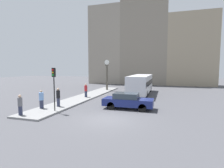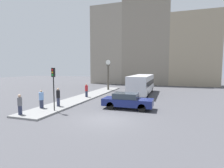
{
  "view_description": "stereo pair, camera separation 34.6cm",
  "coord_description": "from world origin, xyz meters",
  "px_view_note": "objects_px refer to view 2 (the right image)",
  "views": [
    {
      "loc": [
        4.11,
        -11.88,
        3.76
      ],
      "look_at": [
        -1.31,
        5.54,
        2.11
      ],
      "focal_mm": 28.0,
      "sensor_mm": 36.0,
      "label": 1
    },
    {
      "loc": [
        4.44,
        -11.77,
        3.76
      ],
      "look_at": [
        -1.31,
        5.54,
        2.11
      ],
      "focal_mm": 28.0,
      "sensor_mm": 36.0,
      "label": 2
    }
  ],
  "objects_px": {
    "traffic_light_near": "(53,80)",
    "pedestrian_black_jacket": "(58,97)",
    "pedestrian_grey_jacket": "(20,104)",
    "sedan_car": "(127,101)",
    "bus_distant": "(142,83)",
    "pedestrian_red_top": "(86,90)",
    "pedestrian_blue_stripe": "(41,99)",
    "street_clock": "(108,75)"
  },
  "relations": [
    {
      "from": "traffic_light_near",
      "to": "pedestrian_black_jacket",
      "type": "distance_m",
      "value": 2.43
    },
    {
      "from": "pedestrian_grey_jacket",
      "to": "traffic_light_near",
      "type": "bearing_deg",
      "value": 49.0
    },
    {
      "from": "pedestrian_grey_jacket",
      "to": "pedestrian_black_jacket",
      "type": "height_order",
      "value": "pedestrian_black_jacket"
    },
    {
      "from": "sedan_car",
      "to": "bus_distant",
      "type": "distance_m",
      "value": 9.61
    },
    {
      "from": "bus_distant",
      "to": "pedestrian_grey_jacket",
      "type": "bearing_deg",
      "value": -116.07
    },
    {
      "from": "traffic_light_near",
      "to": "pedestrian_grey_jacket",
      "type": "bearing_deg",
      "value": -131.0
    },
    {
      "from": "pedestrian_grey_jacket",
      "to": "pedestrian_red_top",
      "type": "bearing_deg",
      "value": 83.15
    },
    {
      "from": "bus_distant",
      "to": "pedestrian_blue_stripe",
      "type": "height_order",
      "value": "bus_distant"
    },
    {
      "from": "pedestrian_blue_stripe",
      "to": "traffic_light_near",
      "type": "bearing_deg",
      "value": -14.35
    },
    {
      "from": "traffic_light_near",
      "to": "pedestrian_red_top",
      "type": "distance_m",
      "value": 7.51
    },
    {
      "from": "street_clock",
      "to": "pedestrian_blue_stripe",
      "type": "distance_m",
      "value": 14.79
    },
    {
      "from": "pedestrian_blue_stripe",
      "to": "pedestrian_black_jacket",
      "type": "height_order",
      "value": "pedestrian_black_jacket"
    },
    {
      "from": "street_clock",
      "to": "pedestrian_black_jacket",
      "type": "bearing_deg",
      "value": -90.97
    },
    {
      "from": "sedan_car",
      "to": "pedestrian_grey_jacket",
      "type": "bearing_deg",
      "value": -144.91
    },
    {
      "from": "bus_distant",
      "to": "traffic_light_near",
      "type": "height_order",
      "value": "traffic_light_near"
    },
    {
      "from": "bus_distant",
      "to": "pedestrian_red_top",
      "type": "relative_size",
      "value": 5.77
    },
    {
      "from": "traffic_light_near",
      "to": "street_clock",
      "type": "relative_size",
      "value": 0.72
    },
    {
      "from": "pedestrian_blue_stripe",
      "to": "pedestrian_grey_jacket",
      "type": "bearing_deg",
      "value": -90.26
    },
    {
      "from": "traffic_light_near",
      "to": "pedestrian_black_jacket",
      "type": "relative_size",
      "value": 2.07
    },
    {
      "from": "sedan_car",
      "to": "traffic_light_near",
      "type": "relative_size",
      "value": 1.26
    },
    {
      "from": "traffic_light_near",
      "to": "pedestrian_blue_stripe",
      "type": "height_order",
      "value": "traffic_light_near"
    },
    {
      "from": "sedan_car",
      "to": "pedestrian_red_top",
      "type": "distance_m",
      "value": 7.44
    },
    {
      "from": "street_clock",
      "to": "pedestrian_black_jacket",
      "type": "height_order",
      "value": "street_clock"
    },
    {
      "from": "traffic_light_near",
      "to": "bus_distant",
      "type": "bearing_deg",
      "value": 66.68
    },
    {
      "from": "street_clock",
      "to": "pedestrian_red_top",
      "type": "bearing_deg",
      "value": -90.88
    },
    {
      "from": "bus_distant",
      "to": "traffic_light_near",
      "type": "xyz_separation_m",
      "value": [
        -5.5,
        -12.77,
        1.19
      ]
    },
    {
      "from": "street_clock",
      "to": "pedestrian_red_top",
      "type": "height_order",
      "value": "street_clock"
    },
    {
      "from": "traffic_light_near",
      "to": "pedestrian_red_top",
      "type": "xyz_separation_m",
      "value": [
        -0.59,
        7.27,
        -1.78
      ]
    },
    {
      "from": "pedestrian_red_top",
      "to": "pedestrian_grey_jacket",
      "type": "distance_m",
      "value": 9.29
    },
    {
      "from": "street_clock",
      "to": "pedestrian_grey_jacket",
      "type": "xyz_separation_m",
      "value": [
        -1.23,
        -17.03,
        -1.67
      ]
    },
    {
      "from": "pedestrian_red_top",
      "to": "sedan_car",
      "type": "bearing_deg",
      "value": -33.2
    },
    {
      "from": "pedestrian_red_top",
      "to": "traffic_light_near",
      "type": "bearing_deg",
      "value": -85.36
    },
    {
      "from": "bus_distant",
      "to": "street_clock",
      "type": "height_order",
      "value": "street_clock"
    },
    {
      "from": "street_clock",
      "to": "pedestrian_red_top",
      "type": "xyz_separation_m",
      "value": [
        -0.12,
        -7.81,
        -1.64
      ]
    },
    {
      "from": "sedan_car",
      "to": "pedestrian_red_top",
      "type": "bearing_deg",
      "value": 146.8
    },
    {
      "from": "street_clock",
      "to": "traffic_light_near",
      "type": "bearing_deg",
      "value": -88.22
    },
    {
      "from": "pedestrian_red_top",
      "to": "pedestrian_black_jacket",
      "type": "xyz_separation_m",
      "value": [
        -0.11,
        -5.71,
        0.05
      ]
    },
    {
      "from": "bus_distant",
      "to": "pedestrian_blue_stripe",
      "type": "distance_m",
      "value": 14.29
    },
    {
      "from": "pedestrian_red_top",
      "to": "pedestrian_blue_stripe",
      "type": "relative_size",
      "value": 1.02
    },
    {
      "from": "traffic_light_near",
      "to": "pedestrian_black_jacket",
      "type": "height_order",
      "value": "traffic_light_near"
    },
    {
      "from": "bus_distant",
      "to": "pedestrian_black_jacket",
      "type": "height_order",
      "value": "bus_distant"
    },
    {
      "from": "street_clock",
      "to": "pedestrian_grey_jacket",
      "type": "height_order",
      "value": "street_clock"
    }
  ]
}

